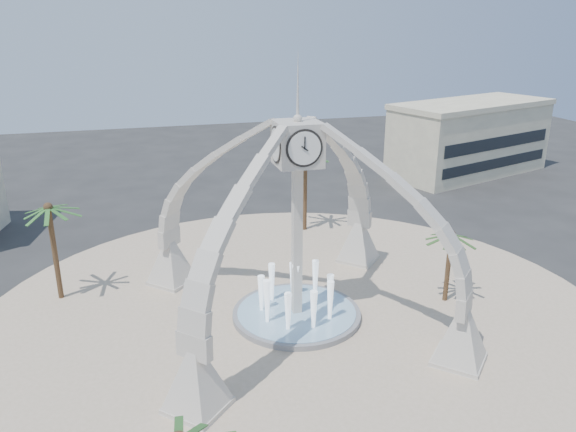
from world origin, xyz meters
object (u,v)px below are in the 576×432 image
object	(u,v)px
palm_east	(451,235)
palm_north	(305,155)
fountain	(297,313)
clock_tower	(297,220)
palm_west	(48,209)

from	to	relation	value
palm_east	palm_north	xyz separation A→B (m)	(-4.96, 15.24, 2.13)
palm_north	fountain	bearing A→B (deg)	-109.33
clock_tower	palm_north	size ratio (longest dim) A/B	2.33
clock_tower	palm_east	bearing A→B (deg)	-3.34
palm_west	palm_north	xyz separation A→B (m)	(19.56, 7.88, 0.48)
fountain	palm_east	distance (m)	11.02
palm_north	clock_tower	bearing A→B (deg)	-109.33
fountain	palm_west	distance (m)	17.03
fountain	palm_north	size ratio (longest dim) A/B	1.04
fountain	palm_east	bearing A→B (deg)	-3.34
palm_west	fountain	bearing A→B (deg)	-25.16
clock_tower	palm_east	world-z (taller)	clock_tower
palm_east	clock_tower	bearing A→B (deg)	176.66
clock_tower	palm_west	world-z (taller)	clock_tower
palm_east	palm_north	size ratio (longest dim) A/B	0.69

